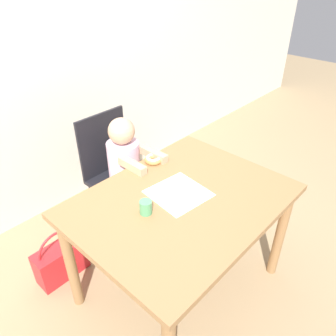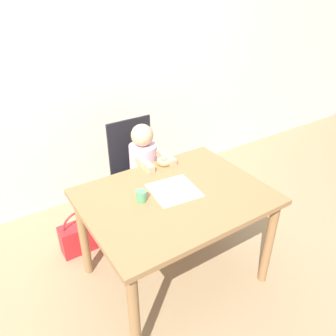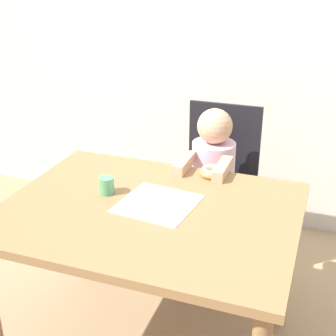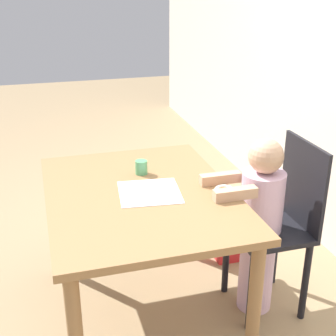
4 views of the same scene
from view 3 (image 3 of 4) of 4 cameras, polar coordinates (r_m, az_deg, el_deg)
wall_back at (r=2.90m, az=7.88°, el=16.84°), size 8.00×0.05×2.50m
dining_table at (r=1.88m, az=-2.25°, el=-7.46°), size 1.14×0.88×0.72m
chair at (r=2.50m, az=5.98°, el=-2.61°), size 0.39×0.37×0.92m
child_figure at (r=2.40m, az=5.33°, el=-3.48°), size 0.23×0.40×0.96m
donut at (r=2.09m, az=5.37°, el=-0.43°), size 0.11×0.11×0.04m
napkin at (r=1.86m, az=-1.25°, el=-4.34°), size 0.32×0.32×0.00m
handbag at (r=2.79m, az=-6.12°, el=-8.01°), size 0.33×0.15×0.37m
cup at (r=1.94m, az=-7.48°, el=-2.12°), size 0.06×0.06×0.07m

